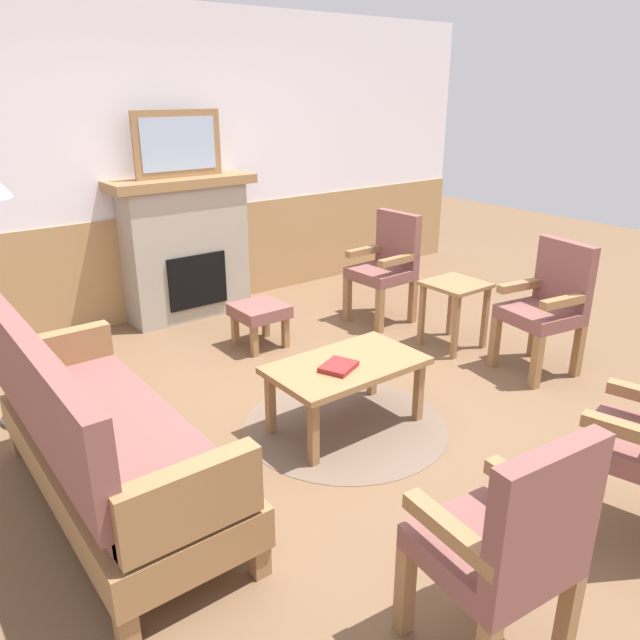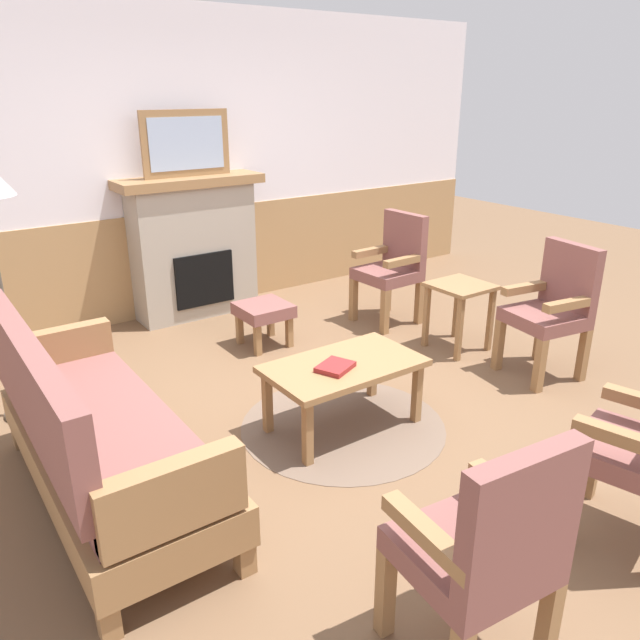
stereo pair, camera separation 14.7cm
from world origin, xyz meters
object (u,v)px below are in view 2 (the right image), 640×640
object	(u,v)px
couch	(98,436)
book_on_table	(335,367)
armchair_by_window_left	(393,263)
armchair_near_fireplace	(553,305)
side_table	(460,298)
footstool	(264,313)
framed_picture	(186,143)
fireplace	(194,246)
coffee_table	(344,371)
armchair_front_left	(487,546)

from	to	relation	value
couch	book_on_table	distance (m)	1.38
couch	armchair_by_window_left	world-z (taller)	same
armchair_near_fireplace	side_table	bearing A→B (deg)	105.50
footstool	armchair_by_window_left	size ratio (longest dim) A/B	0.41
framed_picture	armchair_by_window_left	bearing A→B (deg)	-40.86
book_on_table	armchair_near_fireplace	bearing A→B (deg)	-6.68
book_on_table	fireplace	bearing A→B (deg)	84.56
armchair_near_fireplace	footstool	bearing A→B (deg)	130.90
fireplace	footstool	world-z (taller)	fireplace
book_on_table	armchair_near_fireplace	size ratio (longest dim) A/B	0.22
coffee_table	armchair_by_window_left	xyz separation A→B (m)	(1.52, 1.26, 0.15)
book_on_table	coffee_table	bearing A→B (deg)	23.09
framed_picture	armchair_front_left	size ratio (longest dim) A/B	0.82
book_on_table	footstool	distance (m)	1.52
armchair_by_window_left	side_table	distance (m)	0.81
coffee_table	book_on_table	world-z (taller)	book_on_table
coffee_table	armchair_near_fireplace	distance (m)	1.74
book_on_table	side_table	size ratio (longest dim) A/B	0.39
footstool	book_on_table	bearing A→B (deg)	-103.84
footstool	armchair_by_window_left	distance (m)	1.29
armchair_by_window_left	coffee_table	bearing A→B (deg)	-140.37
fireplace	armchair_near_fireplace	world-z (taller)	fireplace
couch	book_on_table	size ratio (longest dim) A/B	8.42
couch	book_on_table	xyz separation A→B (m)	(1.37, -0.13, 0.06)
armchair_near_fireplace	armchair_by_window_left	distance (m)	1.52
framed_picture	coffee_table	xyz separation A→B (m)	(-0.14, -2.45, -1.17)
armchair_near_fireplace	side_table	world-z (taller)	armchair_near_fireplace
framed_picture	armchair_by_window_left	xyz separation A→B (m)	(1.38, -1.19, -1.02)
armchair_near_fireplace	armchair_front_left	world-z (taller)	same
book_on_table	side_table	distance (m)	1.69
fireplace	footstool	distance (m)	1.09
book_on_table	armchair_front_left	size ratio (longest dim) A/B	0.22
framed_picture	armchair_near_fireplace	distance (m)	3.29
fireplace	armchair_near_fireplace	distance (m)	3.13
couch	side_table	bearing A→B (deg)	6.95
coffee_table	footstool	bearing A→B (deg)	79.50
framed_picture	armchair_near_fireplace	bearing A→B (deg)	-59.72
framed_picture	armchair_front_left	world-z (taller)	framed_picture
footstool	fireplace	bearing A→B (deg)	96.91
armchair_near_fireplace	framed_picture	bearing A→B (deg)	120.28
footstool	armchair_near_fireplace	world-z (taller)	armchair_near_fireplace
couch	footstool	distance (m)	2.19
coffee_table	armchair_near_fireplace	xyz separation A→B (m)	(1.72, -0.25, 0.15)
side_table	footstool	bearing A→B (deg)	142.42
couch	footstool	world-z (taller)	couch
fireplace	coffee_table	distance (m)	2.47
couch	armchair_front_left	bearing A→B (deg)	-64.74
armchair_front_left	couch	bearing A→B (deg)	115.26
couch	armchair_near_fireplace	xyz separation A→B (m)	(3.18, -0.35, 0.14)
armchair_near_fireplace	armchair_by_window_left	bearing A→B (deg)	97.54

